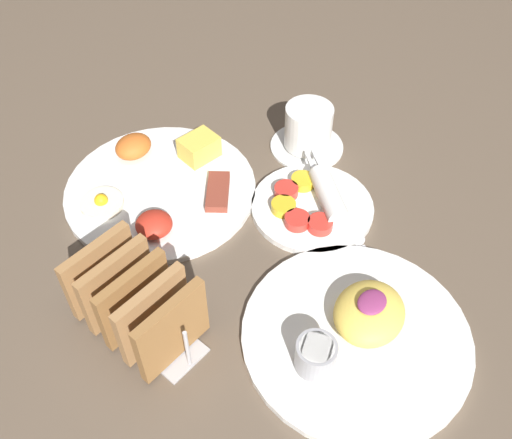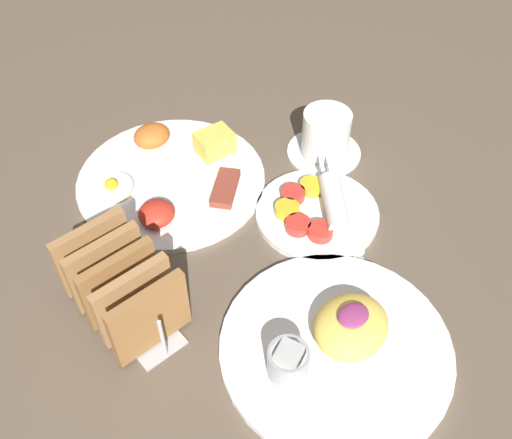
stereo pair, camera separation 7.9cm
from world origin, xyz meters
name	(u,v)px [view 2 (the right image)]	position (x,y,z in m)	size (l,w,h in m)	color
ground_plane	(244,264)	(0.00, 0.00, 0.00)	(3.00, 3.00, 0.00)	brown
plate_breakfast	(171,175)	(0.02, 0.20, 0.01)	(0.29, 0.29, 0.05)	white
plate_condiments	(318,211)	(0.14, 0.00, 0.01)	(0.18, 0.18, 0.04)	white
plate_foreground	(335,344)	(0.00, -0.17, 0.01)	(0.28, 0.28, 0.06)	white
toast_rack	(122,286)	(-0.16, 0.04, 0.05)	(0.10, 0.18, 0.10)	#B7B7BC
coffee_cup	(326,136)	(0.25, 0.09, 0.04)	(0.12, 0.12, 0.08)	white
teaspoon	(367,269)	(0.12, -0.12, 0.00)	(0.07, 0.12, 0.01)	silver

